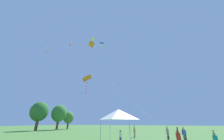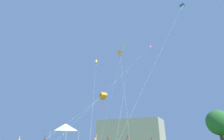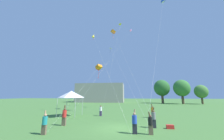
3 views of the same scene
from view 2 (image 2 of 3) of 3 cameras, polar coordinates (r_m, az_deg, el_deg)
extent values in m
cube|color=gray|center=(63.86, 6.08, -19.68)|extent=(21.49, 10.22, 8.37)
cylinder|color=brown|center=(54.62, 32.39, -18.79)|extent=(0.90, 0.90, 3.40)
ellipsoid|color=#2D662D|center=(54.80, 31.45, -14.39)|extent=(6.09, 5.48, 6.39)
pyramid|color=white|center=(26.64, -14.98, -17.65)|extent=(3.05, 3.05, 1.01)
sphere|color=tan|center=(15.10, -5.52, -21.70)|extent=(0.25, 0.25, 0.25)
cylinder|color=tan|center=(15.11, -5.38, -21.33)|extent=(0.22, 0.21, 0.57)
sphere|color=brown|center=(21.06, -21.03, -20.31)|extent=(0.26, 0.26, 0.26)
cylinder|color=brown|center=(21.04, -21.01, -20.02)|extent=(0.19, 0.22, 0.60)
sphere|color=brown|center=(16.24, 5.03, -21.77)|extent=(0.25, 0.25, 0.25)
cylinder|color=brown|center=(16.22, 5.13, -21.42)|extent=(0.21, 0.16, 0.57)
cylinder|color=tan|center=(19.09, -28.04, -19.39)|extent=(0.20, 0.16, 0.54)
cylinder|color=brown|center=(21.33, 12.96, -21.32)|extent=(0.23, 0.18, 0.55)
cylinder|color=brown|center=(14.46, -1.13, -21.95)|extent=(0.24, 0.21, 0.53)
cylinder|color=silver|center=(27.57, 3.92, -7.58)|extent=(7.06, 23.39, 16.81)
pyramid|color=white|center=(41.80, 5.07, -0.54)|extent=(0.80, 0.84, 0.14)
sphere|color=black|center=(41.61, 4.98, -1.09)|extent=(0.10, 0.10, 0.10)
sphere|color=black|center=(41.58, 5.18, -1.48)|extent=(0.10, 0.10, 0.10)
sphere|color=black|center=(41.51, 5.17, -1.85)|extent=(0.10, 0.10, 0.10)
sphere|color=black|center=(41.33, 5.01, -2.17)|extent=(0.10, 0.10, 0.10)
cylinder|color=silver|center=(24.34, -12.05, -14.81)|extent=(0.99, 13.73, 8.80)
cube|color=orange|center=(30.58, -2.89, -8.31)|extent=(1.54, 1.54, 1.01)
cube|color=red|center=(30.51, -2.90, -8.91)|extent=(1.24, 1.31, 0.49)
sphere|color=red|center=(30.42, -2.99, -9.63)|extent=(0.18, 0.18, 0.18)
sphere|color=red|center=(30.35, -2.82, -10.56)|extent=(0.18, 0.18, 0.18)
sphere|color=red|center=(30.21, -2.99, -11.47)|extent=(0.18, 0.18, 0.18)
sphere|color=red|center=(30.14, -3.12, -12.40)|extent=(0.18, 0.18, 0.18)
cylinder|color=silver|center=(25.02, 15.88, 6.44)|extent=(7.62, 16.87, 26.19)
cube|color=blue|center=(39.20, 21.92, 18.84)|extent=(0.94, 1.10, 0.99)
cube|color=white|center=(39.03, 21.98, 18.53)|extent=(0.71, 0.94, 0.54)
sphere|color=white|center=(38.86, 22.10, 18.13)|extent=(0.15, 0.15, 0.15)
sphere|color=white|center=(38.58, 22.12, 17.67)|extent=(0.15, 0.15, 0.15)
cylinder|color=silver|center=(26.93, 0.28, -6.48)|extent=(2.84, 3.67, 17.52)
pyramid|color=yellow|center=(31.50, 4.04, 8.56)|extent=(0.59, 0.42, 0.39)
sphere|color=white|center=(31.26, 4.09, 8.14)|extent=(0.07, 0.07, 0.07)
sphere|color=white|center=(31.25, 4.16, 7.72)|extent=(0.07, 0.07, 0.07)
sphere|color=white|center=(31.08, 4.13, 7.46)|extent=(0.07, 0.07, 0.07)
sphere|color=white|center=(31.02, 4.03, 7.10)|extent=(0.07, 0.07, 0.07)
cylinder|color=silver|center=(22.98, -5.88, -6.52)|extent=(7.19, 12.58, 15.26)
cone|color=yellow|center=(32.45, -5.11, 3.03)|extent=(0.89, 0.85, 0.77)
sphere|color=red|center=(32.32, -4.97, 2.43)|extent=(0.09, 0.09, 0.09)
sphere|color=red|center=(32.19, -5.17, 2.05)|extent=(0.09, 0.09, 0.09)
sphere|color=red|center=(32.06, -5.29, 1.66)|extent=(0.09, 0.09, 0.09)
cylinder|color=silver|center=(29.08, 1.69, -3.20)|extent=(7.85, 21.14, 21.87)
cone|color=pink|center=(41.79, 12.44, 7.58)|extent=(1.02, 0.87, 0.94)
sphere|color=#2DBCD1|center=(41.59, 12.50, 7.14)|extent=(0.09, 0.09, 0.09)
sphere|color=#2DBCD1|center=(41.50, 12.51, 6.79)|extent=(0.09, 0.09, 0.09)
sphere|color=#2DBCD1|center=(41.35, 12.57, 6.50)|extent=(0.09, 0.09, 0.09)
sphere|color=#2DBCD1|center=(41.20, 12.66, 6.21)|extent=(0.09, 0.09, 0.09)
cylinder|color=silver|center=(24.12, 3.84, -5.02)|extent=(5.80, 11.82, 17.14)
cube|color=orange|center=(33.50, 2.63, 5.70)|extent=(1.33, 1.34, 1.19)
cube|color=pink|center=(33.37, 2.64, 5.25)|extent=(0.98, 1.22, 0.74)
sphere|color=pink|center=(33.18, 2.61, 4.74)|extent=(0.16, 0.16, 0.16)
sphere|color=pink|center=(33.03, 2.56, 4.01)|extent=(0.16, 0.16, 0.16)
sphere|color=pink|center=(32.75, 2.76, 3.39)|extent=(0.16, 0.16, 0.16)
camera|label=1|loc=(34.64, -37.18, -16.29)|focal=20.00mm
camera|label=3|loc=(8.40, -50.28, -2.64)|focal=20.00mm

